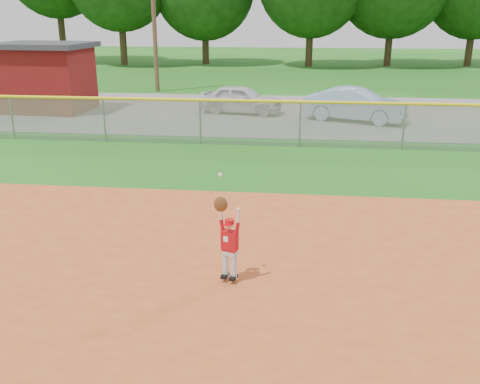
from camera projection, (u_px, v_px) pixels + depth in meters
name	position (u px, v px, depth m)	size (l,w,h in m)	color
ground	(294.00, 300.00, 8.41)	(120.00, 120.00, 0.00)	#1C5D15
parking_strip	(300.00, 114.00, 23.45)	(44.00, 10.00, 0.03)	slate
car_white_a	(241.00, 99.00, 23.31)	(1.44, 3.58, 1.22)	silver
car_blue	(356.00, 105.00, 21.60)	(1.41, 4.03, 1.33)	#829FC2
utility_shed	(46.00, 77.00, 23.57)	(4.18, 3.36, 2.99)	#5A0D0C
outfield_fence	(300.00, 121.00, 17.53)	(40.06, 0.10, 1.55)	gray
power_lines	(324.00, 3.00, 27.48)	(19.40, 0.24, 9.00)	#4C3823
ballplayer	(228.00, 239.00, 8.67)	(0.46, 0.28, 1.80)	silver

